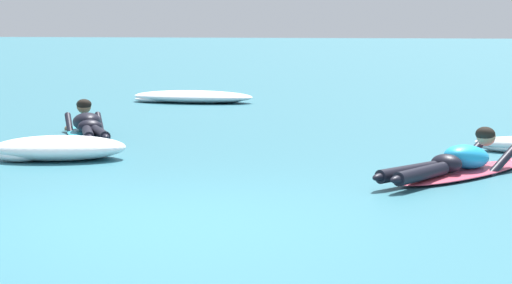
# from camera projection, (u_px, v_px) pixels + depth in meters

# --- Properties ---
(ground_plane) EXTENTS (120.00, 120.00, 0.00)m
(ground_plane) POSITION_uv_depth(u_px,v_px,m) (293.00, 111.00, 18.24)
(ground_plane) COLOR #2D6B7A
(surfer_near) EXTENTS (1.81, 2.45, 0.54)m
(surfer_near) POSITION_uv_depth(u_px,v_px,m) (459.00, 164.00, 10.74)
(surfer_near) COLOR #E54C66
(surfer_near) RESTS_ON ground
(surfer_far) EXTENTS (1.41, 2.48, 0.53)m
(surfer_far) POSITION_uv_depth(u_px,v_px,m) (88.00, 127.00, 14.32)
(surfer_far) COLOR #2DB2D1
(surfer_far) RESTS_ON ground
(whitewater_front) EXTENTS (2.49, 1.19, 0.24)m
(whitewater_front) POSITION_uv_depth(u_px,v_px,m) (193.00, 97.00, 19.97)
(whitewater_front) COLOR white
(whitewater_front) RESTS_ON ground
(whitewater_mid_right) EXTENTS (1.72, 1.17, 0.29)m
(whitewater_mid_right) POSITION_uv_depth(u_px,v_px,m) (60.00, 149.00, 12.00)
(whitewater_mid_right) COLOR white
(whitewater_mid_right) RESTS_ON ground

